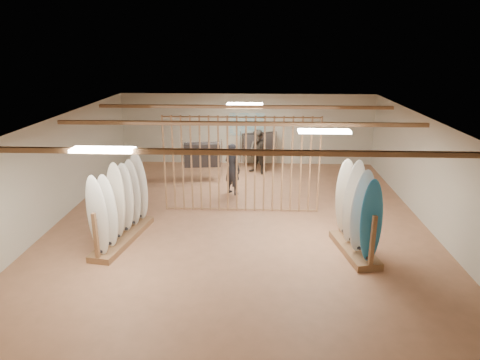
{
  "coord_description": "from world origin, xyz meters",
  "views": [
    {
      "loc": [
        0.5,
        -10.85,
        4.7
      ],
      "look_at": [
        0.0,
        0.0,
        1.2
      ],
      "focal_mm": 32.0,
      "sensor_mm": 36.0,
      "label": 1
    }
  ],
  "objects_px": {
    "rack_left": "(121,215)",
    "rack_right": "(356,224)",
    "shopper_b": "(258,149)",
    "shopper_a": "(232,166)",
    "clothing_rack_a": "(202,155)",
    "clothing_rack_b": "(258,144)"
  },
  "relations": [
    {
      "from": "rack_left",
      "to": "rack_right",
      "type": "xyz_separation_m",
      "value": [
        5.6,
        -0.38,
        0.03
      ]
    },
    {
      "from": "rack_left",
      "to": "shopper_b",
      "type": "xyz_separation_m",
      "value": [
        3.32,
        5.88,
        0.24
      ]
    },
    {
      "from": "rack_right",
      "to": "shopper_a",
      "type": "xyz_separation_m",
      "value": [
        -3.11,
        3.98,
        0.22
      ]
    },
    {
      "from": "clothing_rack_a",
      "to": "clothing_rack_b",
      "type": "xyz_separation_m",
      "value": [
        1.95,
        1.82,
        -0.01
      ]
    },
    {
      "from": "clothing_rack_b",
      "to": "shopper_b",
      "type": "bearing_deg",
      "value": -107.41
    },
    {
      "from": "clothing_rack_a",
      "to": "shopper_b",
      "type": "distance_m",
      "value": 2.19
    },
    {
      "from": "rack_left",
      "to": "shopper_b",
      "type": "distance_m",
      "value": 6.75
    },
    {
      "from": "rack_left",
      "to": "shopper_b",
      "type": "relative_size",
      "value": 1.37
    },
    {
      "from": "clothing_rack_a",
      "to": "shopper_a",
      "type": "bearing_deg",
      "value": -55.8
    },
    {
      "from": "rack_right",
      "to": "clothing_rack_a",
      "type": "height_order",
      "value": "rack_right"
    },
    {
      "from": "shopper_a",
      "to": "shopper_b",
      "type": "distance_m",
      "value": 2.42
    },
    {
      "from": "rack_left",
      "to": "shopper_a",
      "type": "height_order",
      "value": "rack_left"
    },
    {
      "from": "clothing_rack_b",
      "to": "shopper_b",
      "type": "height_order",
      "value": "shopper_b"
    },
    {
      "from": "clothing_rack_a",
      "to": "clothing_rack_b",
      "type": "relative_size",
      "value": 1.01
    },
    {
      "from": "rack_right",
      "to": "shopper_b",
      "type": "distance_m",
      "value": 6.67
    },
    {
      "from": "clothing_rack_b",
      "to": "shopper_b",
      "type": "distance_m",
      "value": 0.84
    },
    {
      "from": "rack_left",
      "to": "clothing_rack_a",
      "type": "relative_size",
      "value": 1.75
    },
    {
      "from": "clothing_rack_b",
      "to": "shopper_b",
      "type": "xyz_separation_m",
      "value": [
        0.01,
        -0.84,
        -0.0
      ]
    },
    {
      "from": "rack_left",
      "to": "rack_right",
      "type": "bearing_deg",
      "value": 5.44
    },
    {
      "from": "shopper_b",
      "to": "rack_left",
      "type": "bearing_deg",
      "value": -83.59
    },
    {
      "from": "rack_left",
      "to": "clothing_rack_b",
      "type": "xyz_separation_m",
      "value": [
        3.31,
        6.72,
        0.25
      ]
    },
    {
      "from": "rack_left",
      "to": "shopper_a",
      "type": "distance_m",
      "value": 4.39
    }
  ]
}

